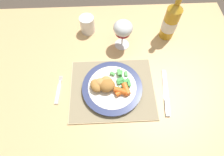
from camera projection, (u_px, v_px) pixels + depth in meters
ground_plane at (110, 117)px, 1.41m from camera, size 6.00×6.00×0.00m
dining_table at (108, 80)px, 0.85m from camera, size 1.24×0.82×0.74m
placemat at (112, 89)px, 0.71m from camera, size 0.34×0.28×0.01m
dinner_plate at (112, 87)px, 0.70m from camera, size 0.24×0.24×0.02m
breaded_croquettes at (103, 84)px, 0.67m from camera, size 0.11×0.08×0.04m
green_beans_pile at (122, 80)px, 0.70m from camera, size 0.08×0.09×0.02m
glazed_carrots at (123, 91)px, 0.67m from camera, size 0.07×0.06×0.02m
fork at (58, 92)px, 0.71m from camera, size 0.02×0.13×0.01m
table_knife at (166, 96)px, 0.70m from camera, size 0.04×0.21×0.01m
wine_glass at (123, 29)px, 0.74m from camera, size 0.08×0.08×0.14m
bottle at (171, 21)px, 0.77m from camera, size 0.07×0.07×0.27m
drinking_cup at (87, 24)px, 0.83m from camera, size 0.07×0.07×0.08m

